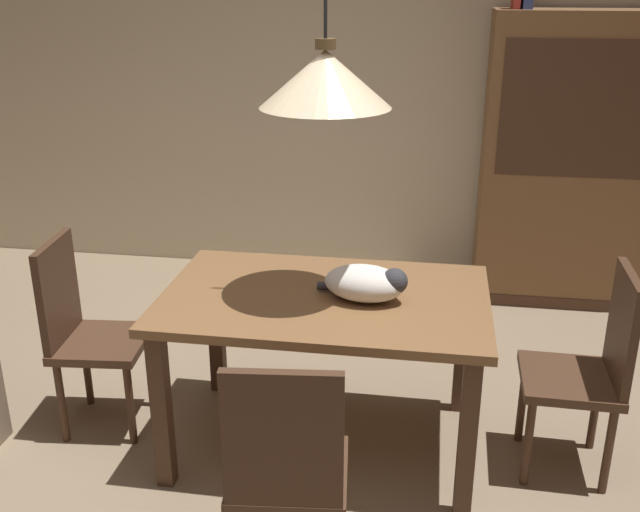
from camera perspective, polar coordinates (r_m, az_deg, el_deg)
The scene contains 9 objects.
ground at distance 3.20m, azimuth -2.49°, elevation -18.34°, with size 10.00×10.00×0.00m, color #847056.
back_wall at distance 5.14m, azimuth 3.32°, elevation 14.42°, with size 6.40×0.10×2.90m, color beige.
dining_table at distance 3.19m, azimuth 0.37°, elevation -4.70°, with size 1.40×0.90×0.75m.
chair_near_front at distance 2.52m, azimuth -2.62°, elevation -16.13°, with size 0.44×0.44×0.93m.
chair_right_side at distance 3.29m, azimuth 20.36°, elevation -7.93°, with size 0.41×0.41×0.93m.
chair_left_side at distance 3.57m, azimuth -17.91°, elevation -5.28°, with size 0.44×0.44×0.93m.
cat_sleeping at distance 3.07m, azimuth 3.67°, elevation -2.11°, with size 0.39×0.26×0.16m.
pendant_lamp at distance 2.90m, azimuth 0.42°, elevation 13.69°, with size 0.52×0.52×1.30m.
hutch_bookcase at distance 4.95m, azimuth 18.89°, elevation 6.50°, with size 1.12×0.45×1.85m.
Camera 1 is at (0.52, -2.43, 2.03)m, focal length 41.08 mm.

